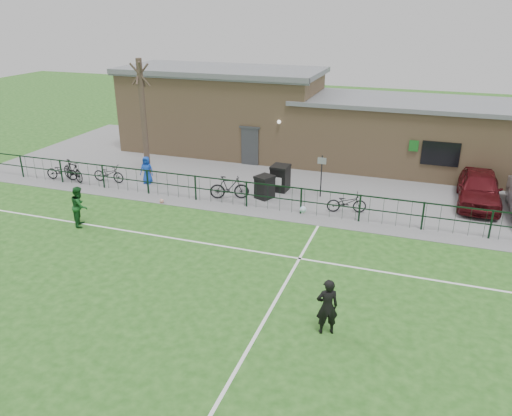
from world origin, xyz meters
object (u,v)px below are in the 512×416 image
(bare_tree, at_px, (144,119))
(bicycle_c, at_px, (109,174))
(bicycle_a, at_px, (62,171))
(ball_ground, at_px, (162,201))
(sign_post, at_px, (321,176))
(car_maroon, at_px, (479,188))
(wheelie_bin_right, at_px, (265,188))
(wheelie_bin_left, at_px, (280,179))
(spectator_child, at_px, (147,170))
(outfield_player, at_px, (80,206))
(bicycle_d, at_px, (229,187))
(bicycle_e, at_px, (347,203))
(bicycle_b, at_px, (73,171))

(bare_tree, height_order, bicycle_c, bare_tree)
(bicycle_a, xyz_separation_m, ball_ground, (6.43, -1.19, -0.37))
(sign_post, bearing_deg, car_maroon, 11.65)
(wheelie_bin_right, xyz_separation_m, ball_ground, (-4.25, -2.12, -0.42))
(wheelie_bin_right, relative_size, bicycle_c, 0.59)
(wheelie_bin_left, xyz_separation_m, ball_ground, (-4.63, -3.38, -0.51))
(bicycle_c, xyz_separation_m, spectator_child, (1.95, 0.48, 0.25))
(bicycle_a, distance_m, outfield_player, 6.34)
(bicycle_d, relative_size, bicycle_e, 1.07)
(car_maroon, xyz_separation_m, outfield_player, (-15.49, -7.82, 0.05))
(bare_tree, bearing_deg, bicycle_b, -145.62)
(sign_post, xyz_separation_m, bicycle_b, (-12.46, -1.93, -0.46))
(bicycle_a, bearing_deg, outfield_player, -142.57)
(bicycle_b, distance_m, spectator_child, 3.89)
(bare_tree, height_order, bicycle_b, bare_tree)
(wheelie_bin_right, height_order, spectator_child, spectator_child)
(spectator_child, relative_size, ball_ground, 6.97)
(bicycle_c, height_order, spectator_child, spectator_child)
(wheelie_bin_left, height_order, ball_ground, wheelie_bin_left)
(bare_tree, height_order, outfield_player, bare_tree)
(wheelie_bin_left, bearing_deg, bicycle_d, -132.52)
(wheelie_bin_right, relative_size, bicycle_e, 0.59)
(bare_tree, relative_size, wheelie_bin_left, 5.13)
(bicycle_a, xyz_separation_m, spectator_child, (4.43, 0.96, 0.25))
(wheelie_bin_left, relative_size, spectator_child, 0.84)
(bicycle_c, bearing_deg, bare_tree, -39.17)
(car_maroon, height_order, bicycle_c, car_maroon)
(bicycle_c, xyz_separation_m, bicycle_d, (6.69, -0.17, 0.10))
(wheelie_bin_left, bearing_deg, bicycle_c, -165.93)
(bicycle_c, distance_m, ball_ground, 4.31)
(bicycle_c, height_order, bicycle_e, bicycle_e)
(wheelie_bin_left, bearing_deg, bicycle_a, -165.96)
(wheelie_bin_left, distance_m, bicycle_e, 3.91)
(wheelie_bin_left, height_order, sign_post, sign_post)
(bare_tree, height_order, ball_ground, bare_tree)
(bicycle_a, height_order, bicycle_b, bicycle_b)
(bicycle_b, bearing_deg, bicycle_d, -66.12)
(sign_post, height_order, bicycle_e, sign_post)
(bicycle_a, relative_size, ball_ground, 8.58)
(wheelie_bin_right, bearing_deg, bare_tree, -166.90)
(wheelie_bin_right, distance_m, car_maroon, 9.66)
(wheelie_bin_left, height_order, outfield_player, outfield_player)
(bicycle_d, xyz_separation_m, ball_ground, (-2.74, -1.50, -0.47))
(wheelie_bin_right, relative_size, bicycle_d, 0.55)
(wheelie_bin_right, xyz_separation_m, bicycle_a, (-10.68, -0.93, -0.05))
(bicycle_c, relative_size, bicycle_e, 1.00)
(bicycle_d, xyz_separation_m, bicycle_e, (5.41, 0.16, -0.10))
(bare_tree, xyz_separation_m, outfield_player, (0.78, -6.59, -2.17))
(bare_tree, relative_size, outfield_player, 3.61)
(bicycle_a, xyz_separation_m, bicycle_c, (2.48, 0.48, -0.00))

